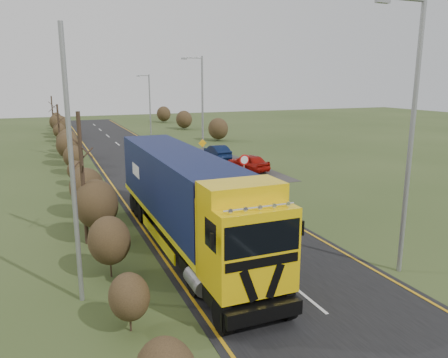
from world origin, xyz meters
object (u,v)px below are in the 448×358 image
car_red_hatchback (248,163)px  lorry (185,195)px  streetlight_near (409,128)px  car_blue_sedan (217,152)px  speed_sign (244,166)px

car_red_hatchback → lorry: bearing=39.9°
streetlight_near → car_red_hatchback: bearing=81.3°
car_red_hatchback → streetlight_near: bearing=66.1°
car_blue_sedan → speed_sign: 12.74m
car_red_hatchback → car_blue_sedan: car_red_hatchback is taller
car_blue_sedan → speed_sign: bearing=75.6°
lorry → speed_sign: 10.38m
lorry → speed_sign: lorry is taller
streetlight_near → speed_sign: (-0.26, 13.61, -3.85)m
lorry → streetlight_near: streetlight_near is taller
lorry → car_blue_sedan: 22.52m
speed_sign → car_red_hatchback: bearing=62.2°
lorry → car_blue_sedan: size_ratio=3.80×
car_blue_sedan → speed_sign: size_ratio=1.59×
lorry → speed_sign: bearing=50.2°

